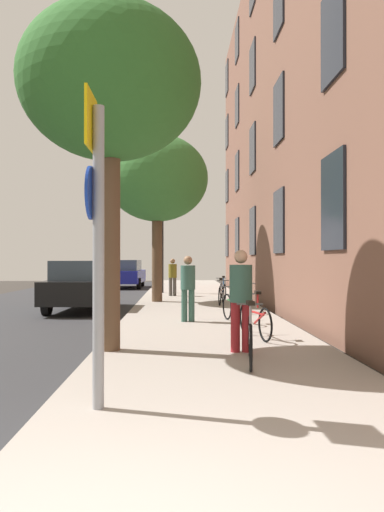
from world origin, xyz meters
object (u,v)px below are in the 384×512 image
object	(u,v)px
pedestrian_1	(188,284)
bicycle_4	(221,294)
bicycle_5	(223,290)
tree_far	(157,179)
pedestrian_2	(173,275)
bicycle_1	(255,319)
tree_near	(110,85)
bicycle_3	(249,300)
sign_post	(96,226)
pedestrian_0	(241,294)
traffic_light	(160,237)
bicycle_2	(234,307)
car_1	(126,274)
car_0	(82,285)
bicycle_0	(250,339)

from	to	relation	value
pedestrian_1	bicycle_4	bearing A→B (deg)	74.81
bicycle_4	bicycle_5	size ratio (longest dim) A/B	1.02
tree_far	pedestrian_2	bearing A→B (deg)	78.80
pedestrian_1	pedestrian_2	distance (m)	8.64
bicycle_1	pedestrian_2	distance (m)	11.33
tree_near	bicycle_3	bearing A→B (deg)	61.46
bicycle_1	tree_far	bearing A→B (deg)	105.16
sign_post	pedestrian_0	world-z (taller)	sign_post
traffic_light	bicycle_4	world-z (taller)	traffic_light
bicycle_2	bicycle_3	xyz separation A→B (m)	(0.72, 2.40, -0.02)
pedestrian_2	pedestrian_1	bearing A→B (deg)	-86.94
tree_far	car_1	distance (m)	11.34
bicycle_4	tree_far	bearing A→B (deg)	151.64
bicycle_3	car_0	size ratio (longest dim) A/B	0.38
tree_far	pedestrian_2	size ratio (longest dim) A/B	3.89
bicycle_1	bicycle_3	xyz separation A→B (m)	(0.59, 4.80, -0.01)
bicycle_0	car_0	size ratio (longest dim) A/B	0.39
pedestrian_2	car_1	xyz separation A→B (m)	(-2.76, 7.69, -0.18)
pedestrian_0	sign_post	bearing A→B (deg)	-122.05
bicycle_0	bicycle_1	world-z (taller)	bicycle_0
traffic_light	tree_far	xyz separation A→B (m)	(0.05, -4.71, 1.93)
sign_post	pedestrian_0	xyz separation A→B (m)	(1.92, 3.07, -0.93)
sign_post	bicycle_5	distance (m)	14.47
bicycle_3	bicycle_4	distance (m)	2.47
bicycle_4	traffic_light	bearing A→B (deg)	111.34
traffic_light	sign_post	bearing A→B (deg)	-90.19
traffic_light	bicycle_2	distance (m)	11.18
sign_post	pedestrian_2	world-z (taller)	sign_post
car_0	tree_near	bearing A→B (deg)	-75.67
tree_far	bicycle_3	world-z (taller)	tree_far
pedestrian_0	bicycle_5	bearing A→B (deg)	86.21
bicycle_1	pedestrian_1	xyz separation A→B (m)	(-1.27, 2.56, 0.57)
tree_near	bicycle_2	world-z (taller)	tree_near
tree_far	pedestrian_0	world-z (taller)	tree_far
bicycle_1	car_1	size ratio (longest dim) A/B	0.38
tree_far	bicycle_1	bearing A→B (deg)	-74.84
sign_post	car_1	world-z (taller)	sign_post
bicycle_0	pedestrian_2	world-z (taller)	pedestrian_2
tree_far	traffic_light	bearing A→B (deg)	90.63
tree_near	pedestrian_1	world-z (taller)	tree_near
bicycle_1	bicycle_3	distance (m)	4.84
pedestrian_1	pedestrian_2	world-z (taller)	pedestrian_1
sign_post	bicycle_5	bearing A→B (deg)	79.37
bicycle_4	bicycle_5	bearing A→B (deg)	83.43
pedestrian_1	car_0	bearing A→B (deg)	131.66
tree_near	car_1	xyz separation A→B (m)	(-1.80, 20.12, -3.83)
car_0	bicycle_4	bearing A→B (deg)	10.67
sign_post	pedestrian_1	world-z (taller)	sign_post
bicycle_5	pedestrian_0	distance (m)	11.12
pedestrian_0	pedestrian_2	bearing A→B (deg)	95.70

